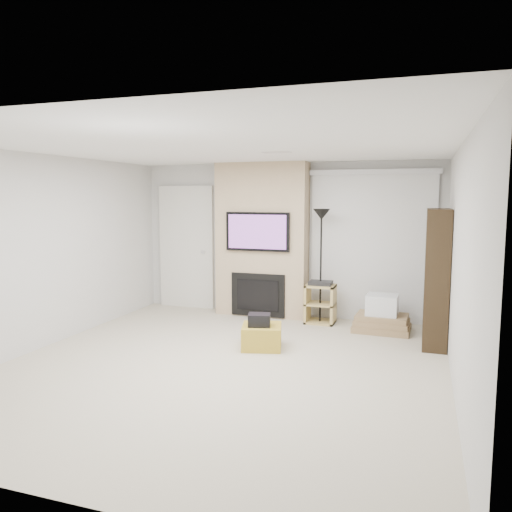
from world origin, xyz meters
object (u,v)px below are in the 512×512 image
(bookshelf, at_px, (437,278))
(box_stack, at_px, (382,317))
(ottoman, at_px, (262,337))
(floor_lamp, at_px, (321,234))
(av_stand, at_px, (320,301))

(bookshelf, bearing_deg, box_stack, 145.72)
(ottoman, distance_m, floor_lamp, 2.02)
(box_stack, bearing_deg, av_stand, 169.06)
(av_stand, relative_size, bookshelf, 0.37)
(floor_lamp, distance_m, av_stand, 1.05)
(ottoman, relative_size, floor_lamp, 0.28)
(ottoman, xyz_separation_m, box_stack, (1.41, 1.34, 0.05))
(av_stand, bearing_deg, box_stack, -10.94)
(av_stand, relative_size, box_stack, 0.80)
(floor_lamp, xyz_separation_m, av_stand, (0.00, 0.00, -1.05))
(ottoman, distance_m, box_stack, 1.95)
(ottoman, bearing_deg, av_stand, 73.00)
(ottoman, relative_size, bookshelf, 0.28)
(av_stand, xyz_separation_m, box_stack, (0.95, -0.18, -0.14))
(floor_lamp, bearing_deg, ottoman, -106.93)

